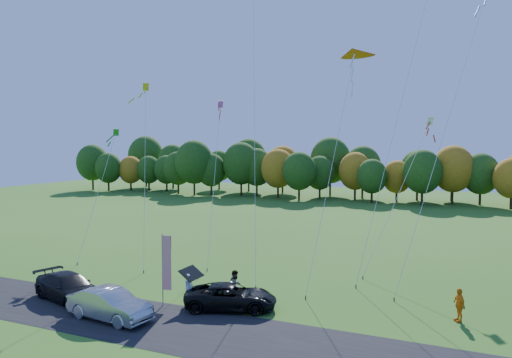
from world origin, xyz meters
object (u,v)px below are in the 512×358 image
at_px(black_suv, 231,297).
at_px(silver_sedan, 110,304).
at_px(feather_flag, 166,262).
at_px(person_east, 459,305).

distance_m(black_suv, silver_sedan, 6.63).
bearing_deg(silver_sedan, feather_flag, -19.32).
bearing_deg(feather_flag, silver_sedan, -115.37).
relative_size(person_east, feather_flag, 0.42).
height_order(silver_sedan, person_east, person_east).
xyz_separation_m(silver_sedan, feather_flag, (1.48, 3.12, 1.78)).
relative_size(silver_sedan, person_east, 2.79).
distance_m(silver_sedan, person_east, 18.64).
bearing_deg(silver_sedan, black_suv, -44.92).
bearing_deg(silver_sedan, person_east, -60.48).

